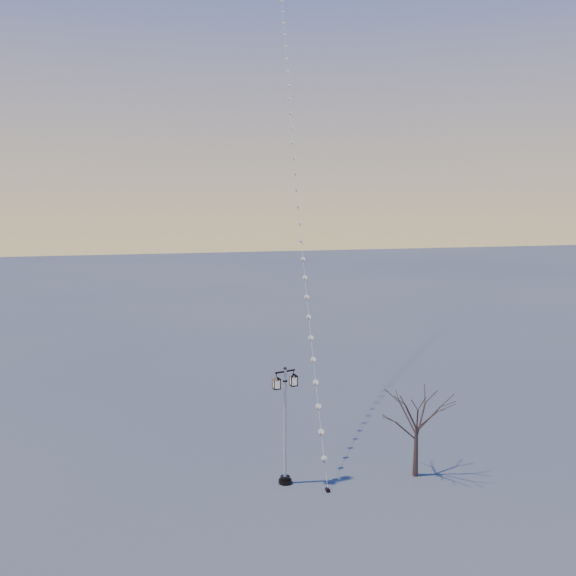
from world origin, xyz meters
name	(u,v)px	position (x,y,z in m)	size (l,w,h in m)	color
ground	(316,509)	(0.00, 0.00, 0.00)	(300.00, 300.00, 0.00)	#585B59
street_lamp	(285,420)	(-0.61, 2.79, 3.13)	(1.40, 0.77, 5.66)	black
bare_tree	(417,415)	(5.73, 1.81, 3.08)	(2.67, 2.67, 4.43)	#422E26
kite_train	(296,151)	(4.86, 18.96, 16.99)	(8.28, 35.77, 34.18)	black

